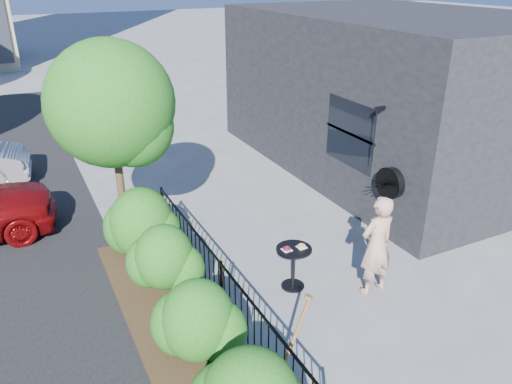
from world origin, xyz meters
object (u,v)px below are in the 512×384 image
cafe_table (294,260)px  woman (377,246)px  shovel (290,351)px  patio_tree (116,112)px

cafe_table → woman: bearing=-31.2°
cafe_table → shovel: (-1.20, -1.95, 0.11)m
cafe_table → woman: 1.39m
cafe_table → woman: (1.15, -0.69, 0.35)m
patio_tree → cafe_table: patio_tree is taller
patio_tree → shovel: bearing=-77.4°
cafe_table → woman: size_ratio=0.46×
woman → shovel: 2.68m
patio_tree → cafe_table: bearing=-48.0°
patio_tree → shovel: size_ratio=2.73×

